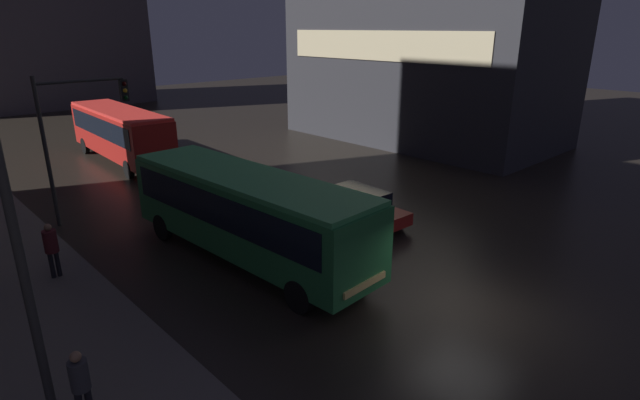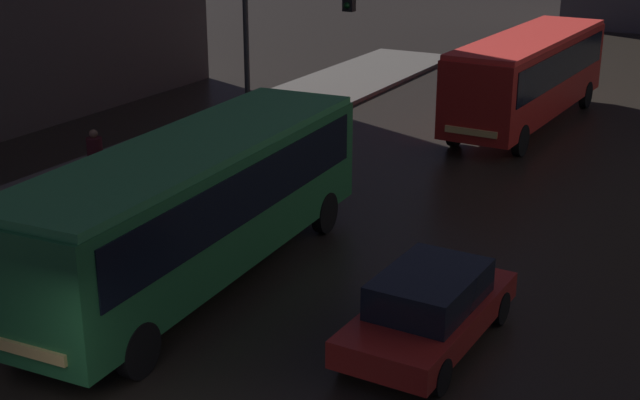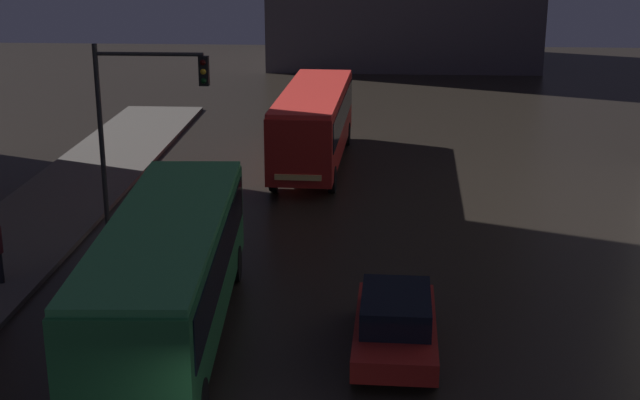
{
  "view_description": "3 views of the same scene",
  "coord_description": "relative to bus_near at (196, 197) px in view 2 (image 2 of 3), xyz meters",
  "views": [
    {
      "loc": [
        -11.68,
        -6.21,
        7.69
      ],
      "look_at": [
        0.19,
        6.45,
        1.65
      ],
      "focal_mm": 28.0,
      "sensor_mm": 36.0,
      "label": 1
    },
    {
      "loc": [
        7.8,
        -6.91,
        7.94
      ],
      "look_at": [
        -1.05,
        9.33,
        1.39
      ],
      "focal_mm": 50.0,
      "sensor_mm": 36.0,
      "label": 2
    },
    {
      "loc": [
        1.98,
        -11.94,
        9.53
      ],
      "look_at": [
        0.6,
        10.9,
        2.36
      ],
      "focal_mm": 50.0,
      "sensor_mm": 36.0,
      "label": 3
    }
  ],
  "objects": [
    {
      "name": "bus_far",
      "position": [
        2.3,
        16.08,
        0.04
      ],
      "size": [
        2.82,
        10.34,
        3.14
      ],
      "rotation": [
        0.0,
        0.0,
        3.1
      ],
      "color": "#AD1E19",
      "rests_on": "ground"
    },
    {
      "name": "traffic_light_main",
      "position": [
        -2.59,
        7.86,
        2.17
      ],
      "size": [
        3.58,
        0.35,
        5.97
      ],
      "color": "#2D2D2D",
      "rests_on": "ground"
    },
    {
      "name": "car_taxi",
      "position": [
        5.28,
        -0.24,
        -1.16
      ],
      "size": [
        2.0,
        4.37,
        1.43
      ],
      "rotation": [
        0.0,
        0.0,
        3.11
      ],
      "color": "maroon",
      "rests_on": "ground"
    },
    {
      "name": "bus_near",
      "position": [
        0.0,
        0.0,
        0.0
      ],
      "size": [
        3.11,
        10.42,
        3.08
      ],
      "rotation": [
        0.0,
        0.0,
        3.2
      ],
      "color": "#236B38",
      "rests_on": "ground"
    },
    {
      "name": "pedestrian_near",
      "position": [
        -5.4,
        2.9,
        -0.66
      ],
      "size": [
        0.42,
        0.42,
        1.81
      ],
      "rotation": [
        0.0,
        0.0,
        6.26
      ],
      "color": "black",
      "rests_on": "sidewalk_left"
    },
    {
      "name": "sidewalk_left",
      "position": [
        -6.31,
        2.99,
        -1.83
      ],
      "size": [
        4.0,
        48.0,
        0.15
      ],
      "color": "#56514C",
      "rests_on": "ground"
    }
  ]
}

